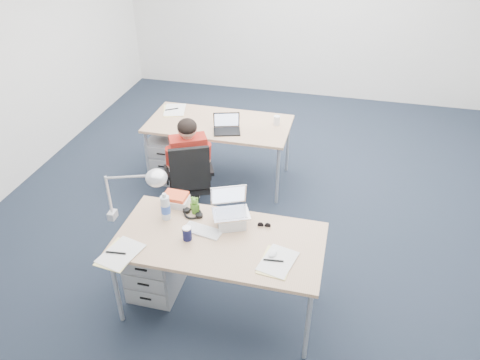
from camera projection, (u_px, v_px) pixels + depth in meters
name	position (u px, v px, depth m)	size (l,w,h in m)	color
floor	(270.00, 221.00, 4.95)	(7.00, 7.00, 0.00)	#19212D
room	(277.00, 64.00, 4.01)	(6.02, 7.02, 2.80)	silver
desk_near	(220.00, 243.00, 3.62)	(1.60, 0.80, 0.73)	tan
desk_far	(219.00, 126.00, 5.29)	(1.60, 0.80, 0.73)	tan
office_chair	(191.00, 197.00, 4.86)	(0.79, 0.79, 0.94)	black
seated_person	(188.00, 164.00, 4.82)	(0.55, 0.69, 1.13)	#AC2318
drawer_pedestal_near	(156.00, 263.00, 4.02)	(0.40, 0.50, 0.55)	#939598
drawer_pedestal_far	(171.00, 156.00, 5.54)	(0.40, 0.50, 0.55)	#939598
silver_laptop	(231.00, 210.00, 3.65)	(0.29, 0.22, 0.30)	silver
wireless_keyboard	(203.00, 231.00, 3.66)	(0.30, 0.13, 0.02)	white
computer_mouse	(273.00, 254.00, 3.43)	(0.06, 0.09, 0.03)	white
headphones	(193.00, 213.00, 3.84)	(0.19, 0.15, 0.03)	black
can_koozie	(187.00, 233.00, 3.56)	(0.07, 0.07, 0.11)	#12153B
water_bottle	(165.00, 206.00, 3.74)	(0.08, 0.08, 0.24)	silver
bear_figurine	(195.00, 205.00, 3.83)	(0.08, 0.06, 0.16)	#377E21
book_stack	(176.00, 199.00, 3.94)	(0.21, 0.16, 0.10)	silver
cordless_phone	(165.00, 208.00, 3.78)	(0.05, 0.03, 0.17)	black
papers_left	(119.00, 254.00, 3.44)	(0.23, 0.33, 0.01)	#FFF293
papers_right	(276.00, 262.00, 3.37)	(0.22, 0.31, 0.01)	#FFF293
sunglasses	(264.00, 225.00, 3.71)	(0.11, 0.05, 0.02)	black
desk_lamp	(127.00, 193.00, 3.63)	(0.48, 0.17, 0.55)	silver
dark_laptop	(227.00, 124.00, 5.01)	(0.28, 0.28, 0.21)	black
far_cup	(277.00, 120.00, 5.20)	(0.07, 0.07, 0.10)	white
far_papers	(174.00, 110.00, 5.52)	(0.24, 0.34, 0.01)	white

